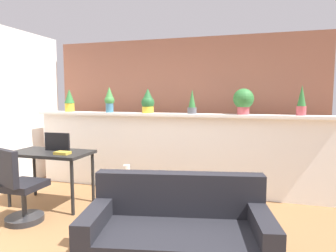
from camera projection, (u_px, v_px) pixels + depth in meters
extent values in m
cube|color=white|center=(173.00, 154.00, 4.69)|extent=(4.70, 0.16, 1.20)
cube|color=white|center=(173.00, 115.00, 4.59)|extent=(4.70, 0.30, 0.04)
cube|color=#935B47|center=(182.00, 111.00, 5.20)|extent=(4.70, 0.10, 2.50)
cylinder|color=gold|center=(70.00, 107.00, 5.11)|extent=(0.16, 0.16, 0.15)
cone|color=#2D7033|center=(69.00, 96.00, 5.09)|extent=(0.17, 0.17, 0.24)
cylinder|color=#386B84|center=(110.00, 108.00, 4.85)|extent=(0.12, 0.12, 0.15)
sphere|color=#3D843D|center=(109.00, 100.00, 4.84)|extent=(0.16, 0.16, 0.16)
cone|color=#3D843D|center=(109.00, 93.00, 4.83)|extent=(0.14, 0.14, 0.19)
cylinder|color=gold|center=(148.00, 110.00, 4.69)|extent=(0.18, 0.18, 0.10)
sphere|color=#235B2D|center=(148.00, 103.00, 4.68)|extent=(0.21, 0.21, 0.21)
cone|color=#235B2D|center=(148.00, 94.00, 4.67)|extent=(0.17, 0.17, 0.18)
cylinder|color=#4C4C51|center=(192.00, 111.00, 4.51)|extent=(0.14, 0.14, 0.10)
cone|color=#2D7033|center=(192.00, 98.00, 4.50)|extent=(0.11, 0.11, 0.27)
cylinder|color=#B7474C|center=(243.00, 110.00, 4.32)|extent=(0.17, 0.17, 0.12)
sphere|color=#2D7033|center=(243.00, 99.00, 4.31)|extent=(0.30, 0.30, 0.30)
cylinder|color=#B7474C|center=(301.00, 111.00, 4.10)|extent=(0.13, 0.13, 0.13)
cone|color=#2D7033|center=(302.00, 95.00, 4.08)|extent=(0.12, 0.12, 0.29)
cylinder|color=black|center=(8.00, 181.00, 4.03)|extent=(0.04, 0.04, 0.71)
cylinder|color=black|center=(72.00, 188.00, 3.75)|extent=(0.04, 0.04, 0.71)
cylinder|color=black|center=(35.00, 172.00, 4.51)|extent=(0.04, 0.04, 0.71)
cylinder|color=black|center=(93.00, 177.00, 4.23)|extent=(0.04, 0.04, 0.71)
cube|color=black|center=(51.00, 153.00, 4.09)|extent=(1.10, 0.60, 0.04)
cube|color=black|center=(57.00, 142.00, 4.14)|extent=(0.38, 0.04, 0.25)
cylinder|color=#262628|center=(25.00, 219.00, 3.59)|extent=(0.44, 0.44, 0.07)
cylinder|color=#333333|center=(24.00, 202.00, 3.56)|extent=(0.06, 0.06, 0.34)
cube|color=black|center=(23.00, 185.00, 3.54)|extent=(0.44, 0.44, 0.08)
cube|color=black|center=(6.00, 168.00, 3.36)|extent=(0.44, 0.21, 0.42)
cube|color=tan|center=(126.00, 197.00, 3.73)|extent=(0.40, 0.40, 0.50)
cube|color=black|center=(119.00, 202.00, 3.55)|extent=(0.28, 0.04, 0.28)
cylinder|color=silver|center=(127.00, 171.00, 3.72)|extent=(0.08, 0.08, 0.15)
cube|color=gold|center=(63.00, 153.00, 3.90)|extent=(0.19, 0.13, 0.04)
cube|color=black|center=(177.00, 251.00, 2.53)|extent=(1.68, 1.05, 0.40)
cube|color=black|center=(179.00, 194.00, 2.78)|extent=(1.56, 0.46, 0.40)
cube|color=black|center=(96.00, 216.00, 2.56)|extent=(0.30, 0.78, 0.16)
cube|color=black|center=(262.00, 222.00, 2.44)|extent=(0.30, 0.78, 0.16)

